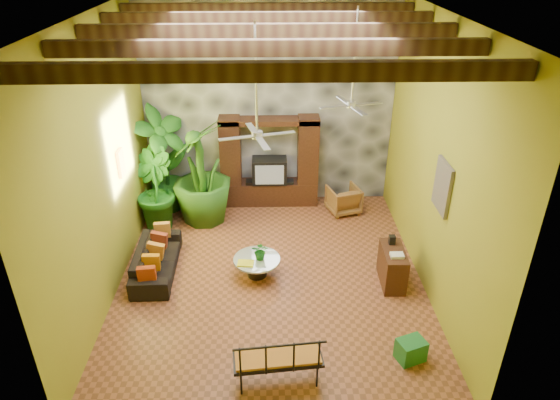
{
  "coord_description": "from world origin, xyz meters",
  "views": [
    {
      "loc": [
        -0.02,
        -8.16,
        6.15
      ],
      "look_at": [
        0.19,
        0.2,
        1.65
      ],
      "focal_mm": 32.0,
      "sensor_mm": 36.0,
      "label": 1
    }
  ],
  "objects_px": {
    "tall_plant_c": "(202,173)",
    "coffee_table": "(257,264)",
    "ceiling_fan_front": "(257,123)",
    "tall_plant_a": "(164,161)",
    "tall_plant_b": "(154,190)",
    "wicker_armchair": "(343,199)",
    "iron_bench": "(278,359)",
    "ceiling_fan_back": "(352,94)",
    "side_console": "(392,267)",
    "entertainment_center": "(269,168)",
    "green_bin": "(411,350)",
    "sofa": "(156,259)"
  },
  "relations": [
    {
      "from": "ceiling_fan_back",
      "to": "green_bin",
      "type": "distance_m",
      "value": 4.77
    },
    {
      "from": "ceiling_fan_front",
      "to": "tall_plant_b",
      "type": "distance_m",
      "value": 4.23
    },
    {
      "from": "entertainment_center",
      "to": "iron_bench",
      "type": "height_order",
      "value": "entertainment_center"
    },
    {
      "from": "sofa",
      "to": "ceiling_fan_front",
      "type": "bearing_deg",
      "value": -107.97
    },
    {
      "from": "tall_plant_a",
      "to": "tall_plant_c",
      "type": "xyz_separation_m",
      "value": [
        0.94,
        -0.49,
        -0.1
      ]
    },
    {
      "from": "side_console",
      "to": "green_bin",
      "type": "distance_m",
      "value": 2.04
    },
    {
      "from": "wicker_armchair",
      "to": "side_console",
      "type": "relative_size",
      "value": 0.79
    },
    {
      "from": "ceiling_fan_front",
      "to": "iron_bench",
      "type": "xyz_separation_m",
      "value": [
        0.29,
        -2.35,
        -2.85
      ]
    },
    {
      "from": "side_console",
      "to": "sofa",
      "type": "bearing_deg",
      "value": 175.97
    },
    {
      "from": "entertainment_center",
      "to": "tall_plant_b",
      "type": "xyz_separation_m",
      "value": [
        -2.65,
        -1.1,
        -0.01
      ]
    },
    {
      "from": "ceiling_fan_front",
      "to": "iron_bench",
      "type": "height_order",
      "value": "ceiling_fan_front"
    },
    {
      "from": "entertainment_center",
      "to": "green_bin",
      "type": "relative_size",
      "value": 5.52
    },
    {
      "from": "ceiling_fan_back",
      "to": "side_console",
      "type": "distance_m",
      "value": 3.44
    },
    {
      "from": "tall_plant_c",
      "to": "coffee_table",
      "type": "bearing_deg",
      "value": -60.31
    },
    {
      "from": "tall_plant_a",
      "to": "green_bin",
      "type": "height_order",
      "value": "tall_plant_a"
    },
    {
      "from": "wicker_armchair",
      "to": "green_bin",
      "type": "bearing_deg",
      "value": 78.55
    },
    {
      "from": "ceiling_fan_back",
      "to": "iron_bench",
      "type": "relative_size",
      "value": 1.34
    },
    {
      "from": "coffee_table",
      "to": "green_bin",
      "type": "distance_m",
      "value": 3.43
    },
    {
      "from": "tall_plant_a",
      "to": "sofa",
      "type": "bearing_deg",
      "value": -85.69
    },
    {
      "from": "tall_plant_b",
      "to": "sofa",
      "type": "bearing_deg",
      "value": -79.64
    },
    {
      "from": "ceiling_fan_front",
      "to": "coffee_table",
      "type": "height_order",
      "value": "ceiling_fan_front"
    },
    {
      "from": "tall_plant_c",
      "to": "wicker_armchair",
      "type": "bearing_deg",
      "value": 5.14
    },
    {
      "from": "coffee_table",
      "to": "side_console",
      "type": "xyz_separation_m",
      "value": [
        2.66,
        -0.29,
        0.12
      ]
    },
    {
      "from": "tall_plant_b",
      "to": "wicker_armchair",
      "type": "bearing_deg",
      "value": 7.59
    },
    {
      "from": "ceiling_fan_front",
      "to": "wicker_armchair",
      "type": "height_order",
      "value": "ceiling_fan_front"
    },
    {
      "from": "ceiling_fan_back",
      "to": "coffee_table",
      "type": "bearing_deg",
      "value": -148.74
    },
    {
      "from": "sofa",
      "to": "green_bin",
      "type": "relative_size",
      "value": 4.51
    },
    {
      "from": "ceiling_fan_back",
      "to": "tall_plant_b",
      "type": "bearing_deg",
      "value": 168.84
    },
    {
      "from": "sofa",
      "to": "iron_bench",
      "type": "height_order",
      "value": "iron_bench"
    },
    {
      "from": "ceiling_fan_front",
      "to": "side_console",
      "type": "xyz_separation_m",
      "value": [
        2.58,
        0.16,
        -3.03
      ]
    },
    {
      "from": "wicker_armchair",
      "to": "tall_plant_a",
      "type": "relative_size",
      "value": 0.28
    },
    {
      "from": "entertainment_center",
      "to": "tall_plant_c",
      "type": "bearing_deg",
      "value": -152.81
    },
    {
      "from": "tall_plant_b",
      "to": "iron_bench",
      "type": "relative_size",
      "value": 1.38
    },
    {
      "from": "tall_plant_c",
      "to": "coffee_table",
      "type": "xyz_separation_m",
      "value": [
        1.29,
        -2.27,
        -0.98
      ]
    },
    {
      "from": "ceiling_fan_front",
      "to": "tall_plant_a",
      "type": "relative_size",
      "value": 0.7
    },
    {
      "from": "ceiling_fan_back",
      "to": "side_console",
      "type": "height_order",
      "value": "ceiling_fan_back"
    },
    {
      "from": "tall_plant_c",
      "to": "tall_plant_b",
      "type": "bearing_deg",
      "value": -164.93
    },
    {
      "from": "iron_bench",
      "to": "green_bin",
      "type": "relative_size",
      "value": 3.2
    },
    {
      "from": "ceiling_fan_back",
      "to": "iron_bench",
      "type": "bearing_deg",
      "value": -110.96
    },
    {
      "from": "entertainment_center",
      "to": "sofa",
      "type": "relative_size",
      "value": 1.22
    },
    {
      "from": "side_console",
      "to": "wicker_armchair",
      "type": "bearing_deg",
      "value": 102.92
    },
    {
      "from": "sofa",
      "to": "tall_plant_c",
      "type": "height_order",
      "value": "tall_plant_c"
    },
    {
      "from": "ceiling_fan_back",
      "to": "tall_plant_a",
      "type": "distance_m",
      "value": 4.88
    },
    {
      "from": "wicker_armchair",
      "to": "coffee_table",
      "type": "distance_m",
      "value": 3.32
    },
    {
      "from": "ceiling_fan_back",
      "to": "green_bin",
      "type": "relative_size",
      "value": 4.28
    },
    {
      "from": "iron_bench",
      "to": "side_console",
      "type": "distance_m",
      "value": 3.41
    },
    {
      "from": "tall_plant_a",
      "to": "green_bin",
      "type": "relative_size",
      "value": 6.14
    },
    {
      "from": "green_bin",
      "to": "tall_plant_b",
      "type": "bearing_deg",
      "value": 138.68
    },
    {
      "from": "tall_plant_a",
      "to": "coffee_table",
      "type": "xyz_separation_m",
      "value": [
        2.24,
        -2.76,
        -1.08
      ]
    },
    {
      "from": "tall_plant_c",
      "to": "iron_bench",
      "type": "distance_m",
      "value": 5.38
    }
  ]
}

